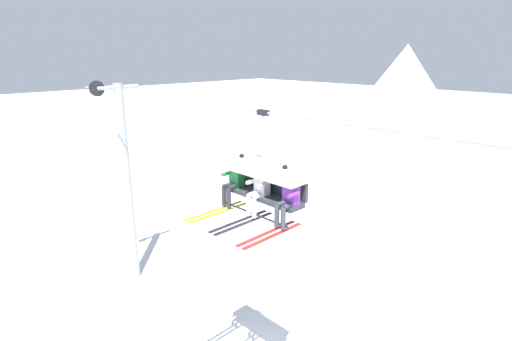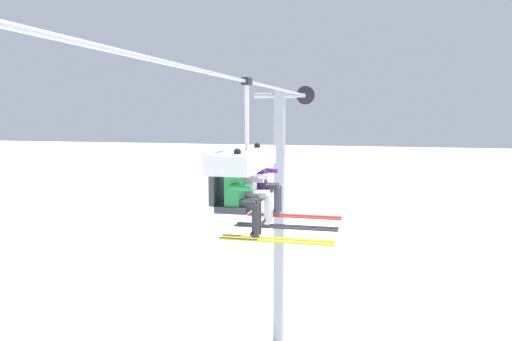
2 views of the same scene
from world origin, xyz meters
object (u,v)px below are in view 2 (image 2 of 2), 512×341
chairlift_chair (243,168)px  skier_green (242,193)px  lift_tower_far (280,213)px  skier_white (256,186)px  skier_purple (266,178)px

chairlift_chair → skier_green: size_ratio=1.37×
chairlift_chair → skier_green: bearing=-166.0°
lift_tower_far → skier_green: size_ratio=4.85×
skier_green → chairlift_chair: bearing=14.0°
skier_white → skier_purple: skier_purple is taller
skier_green → skier_purple: (1.71, 0.00, 0.00)m
skier_purple → chairlift_chair: bearing=166.0°
chairlift_chair → skier_purple: chairlift_chair is taller
skier_white → skier_green: bearing=179.5°
skier_green → skier_white: size_ratio=1.00×
skier_green → skier_purple: size_ratio=1.00×
chairlift_chair → skier_white: bearing=-90.0°
skier_green → skier_purple: bearing=0.0°
skier_white → skier_purple: 0.86m
chairlift_chair → skier_green: chairlift_chair is taller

